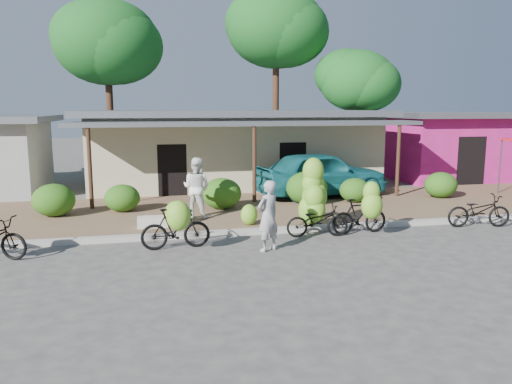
% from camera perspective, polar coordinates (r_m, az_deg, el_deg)
% --- Properties ---
extents(ground, '(100.00, 100.00, 0.00)m').
position_cam_1_polar(ground, '(12.29, 5.93, -6.84)').
color(ground, '#44413F').
rests_on(ground, ground).
extents(sidewalk, '(60.00, 6.00, 0.12)m').
position_cam_1_polar(sidewalk, '(16.95, 0.61, -1.99)').
color(sidewalk, brown).
rests_on(sidewalk, ground).
extents(curb, '(60.00, 0.25, 0.15)m').
position_cam_1_polar(curb, '(14.12, 3.37, -4.33)').
color(curb, '#A8A399').
rests_on(curb, ground).
extents(shop_main, '(13.00, 8.50, 3.35)m').
position_cam_1_polar(shop_main, '(22.49, -2.82, 5.14)').
color(shop_main, '#BEB790').
rests_on(shop_main, ground).
extents(shop_pink, '(6.00, 6.00, 3.25)m').
position_cam_1_polar(shop_pink, '(26.42, 20.32, 5.11)').
color(shop_pink, '#CD1F7E').
rests_on(shop_pink, ground).
extents(tree_far_center, '(5.45, 5.36, 8.88)m').
position_cam_1_polar(tree_far_center, '(27.56, -17.09, 16.22)').
color(tree_far_center, '#43271B').
rests_on(tree_far_center, ground).
extents(tree_center_right, '(5.51, 5.42, 9.95)m').
position_cam_1_polar(tree_center_right, '(29.01, 1.88, 18.34)').
color(tree_center_right, '#43271B').
rests_on(tree_center_right, ground).
extents(tree_near_right, '(4.28, 4.09, 6.60)m').
position_cam_1_polar(tree_near_right, '(28.11, 11.01, 12.58)').
color(tree_near_right, '#43271B').
rests_on(tree_near_right, ground).
extents(hedge_0, '(1.31, 1.18, 1.02)m').
position_cam_1_polar(hedge_0, '(16.75, -22.13, -0.86)').
color(hedge_0, '#215713').
rests_on(hedge_0, sidewalk).
extents(hedge_1, '(1.14, 1.03, 0.89)m').
position_cam_1_polar(hedge_1, '(16.80, -15.05, -0.67)').
color(hedge_1, '#215713').
rests_on(hedge_1, sidewalk).
extents(hedge_2, '(1.33, 1.20, 1.04)m').
position_cam_1_polar(hedge_2, '(16.69, -3.95, -0.17)').
color(hedge_2, '#215713').
rests_on(hedge_2, sidewalk).
extents(hedge_3, '(1.47, 1.32, 1.15)m').
position_cam_1_polar(hedge_3, '(17.61, 5.82, 0.49)').
color(hedge_3, '#215713').
rests_on(hedge_3, sidewalk).
extents(hedge_4, '(1.11, 1.00, 0.86)m').
position_cam_1_polar(hedge_4, '(18.23, 11.22, 0.21)').
color(hedge_4, '#215713').
rests_on(hedge_4, sidewalk).
extents(hedge_5, '(1.24, 1.11, 0.96)m').
position_cam_1_polar(hedge_5, '(20.01, 20.36, 0.77)').
color(hedge_5, '#215713').
rests_on(hedge_5, sidewalk).
extents(bike_left, '(1.74, 1.19, 1.34)m').
position_cam_1_polar(bike_left, '(12.39, -9.12, -3.89)').
color(bike_left, black).
rests_on(bike_left, ground).
extents(bike_center, '(1.74, 1.22, 2.11)m').
position_cam_1_polar(bike_center, '(13.84, 6.73, -1.48)').
color(bike_center, black).
rests_on(bike_center, ground).
extents(bike_right, '(1.69, 1.19, 1.56)m').
position_cam_1_polar(bike_right, '(13.97, 12.12, -2.24)').
color(bike_right, black).
rests_on(bike_right, ground).
extents(bike_far_right, '(1.93, 0.96, 0.97)m').
position_cam_1_polar(bike_far_right, '(16.02, 24.11, -1.98)').
color(bike_far_right, black).
rests_on(bike_far_right, ground).
extents(loose_banana_a, '(0.56, 0.47, 0.70)m').
position_cam_1_polar(loose_banana_a, '(14.60, -9.27, -2.39)').
color(loose_banana_a, '#87C431').
rests_on(loose_banana_a, sidewalk).
extents(loose_banana_b, '(0.49, 0.41, 0.61)m').
position_cam_1_polar(loose_banana_b, '(14.39, -0.80, -2.61)').
color(loose_banana_b, '#87C431').
rests_on(loose_banana_b, sidewalk).
extents(loose_banana_c, '(0.49, 0.42, 0.61)m').
position_cam_1_polar(loose_banana_c, '(15.41, 6.96, -1.85)').
color(loose_banana_c, '#87C431').
rests_on(loose_banana_c, sidewalk).
extents(sack_near, '(0.85, 0.41, 0.30)m').
position_cam_1_polar(sack_near, '(14.48, -11.73, -3.36)').
color(sack_near, beige).
rests_on(sack_near, sidewalk).
extents(sack_far, '(0.80, 0.49, 0.28)m').
position_cam_1_polar(sack_far, '(14.58, -11.37, -3.30)').
color(sack_far, beige).
rests_on(sack_far, sidewalk).
extents(vendor, '(0.76, 0.68, 1.75)m').
position_cam_1_polar(vendor, '(12.14, 1.39, -2.74)').
color(vendor, '#989898').
rests_on(vendor, ground).
extents(bystander, '(1.14, 1.08, 1.86)m').
position_cam_1_polar(bystander, '(15.42, -6.81, 0.51)').
color(bystander, white).
rests_on(bystander, sidewalk).
extents(teal_van, '(5.36, 2.84, 1.74)m').
position_cam_1_polar(teal_van, '(19.17, 7.45, 2.09)').
color(teal_van, '#166066').
rests_on(teal_van, sidewalk).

